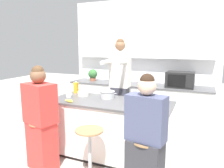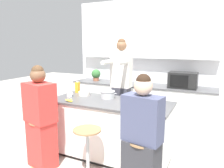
# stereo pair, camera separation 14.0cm
# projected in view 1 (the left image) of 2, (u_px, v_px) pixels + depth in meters

# --- Properties ---
(ground_plane) EXTENTS (16.00, 16.00, 0.00)m
(ground_plane) POSITION_uv_depth(u_px,v_px,m) (110.00, 156.00, 3.45)
(ground_plane) COLOR #B2ADA3
(wall_back) EXTENTS (3.22, 0.22, 2.70)m
(wall_back) POSITION_uv_depth(u_px,v_px,m) (142.00, 53.00, 4.76)
(wall_back) COLOR white
(wall_back) RESTS_ON ground_plane
(back_counter) EXTENTS (2.99, 0.60, 0.91)m
(back_counter) POSITION_uv_depth(u_px,v_px,m) (137.00, 105.00, 4.69)
(back_counter) COLOR white
(back_counter) RESTS_ON ground_plane
(kitchen_island) EXTENTS (1.85, 0.78, 0.89)m
(kitchen_island) POSITION_uv_depth(u_px,v_px,m) (110.00, 129.00, 3.37)
(kitchen_island) COLOR black
(kitchen_island) RESTS_ON ground_plane
(bar_stool_leftmost) EXTENTS (0.38, 0.38, 0.68)m
(bar_stool_leftmost) POSITION_uv_depth(u_px,v_px,m) (44.00, 143.00, 3.08)
(bar_stool_leftmost) COLOR #997047
(bar_stool_leftmost) RESTS_ON ground_plane
(bar_stool_center) EXTENTS (0.38, 0.38, 0.68)m
(bar_stool_center) POSITION_uv_depth(u_px,v_px,m) (90.00, 153.00, 2.80)
(bar_stool_center) COLOR #997047
(bar_stool_center) RESTS_ON ground_plane
(bar_stool_rightmost) EXTENTS (0.38, 0.38, 0.68)m
(bar_stool_rightmost) POSITION_uv_depth(u_px,v_px,m) (146.00, 165.00, 2.51)
(bar_stool_rightmost) COLOR #997047
(bar_stool_rightmost) RESTS_ON ground_plane
(person_cooking) EXTENTS (0.35, 0.58, 1.84)m
(person_cooking) POSITION_uv_depth(u_px,v_px,m) (120.00, 90.00, 3.92)
(person_cooking) COLOR #383842
(person_cooking) RESTS_ON ground_plane
(person_wrapped_blanket) EXTENTS (0.49, 0.39, 1.46)m
(person_wrapped_blanket) POSITION_uv_depth(u_px,v_px,m) (41.00, 121.00, 3.00)
(person_wrapped_blanket) COLOR red
(person_wrapped_blanket) RESTS_ON ground_plane
(person_seated_near) EXTENTS (0.46, 0.33, 1.43)m
(person_seated_near) POSITION_uv_depth(u_px,v_px,m) (145.00, 142.00, 2.44)
(person_seated_near) COLOR #333338
(person_seated_near) RESTS_ON ground_plane
(cooking_pot) EXTENTS (0.32, 0.23, 0.12)m
(cooking_pot) POSITION_uv_depth(u_px,v_px,m) (107.00, 95.00, 3.45)
(cooking_pot) COLOR #B7BABC
(cooking_pot) RESTS_ON kitchen_island
(fruit_bowl) EXTENTS (0.23, 0.23, 0.07)m
(fruit_bowl) POSITION_uv_depth(u_px,v_px,m) (146.00, 101.00, 3.15)
(fruit_bowl) COLOR #B7BABC
(fruit_bowl) RESTS_ON kitchen_island
(mixing_bowl_steel) EXTENTS (0.19, 0.19, 0.07)m
(mixing_bowl_steel) POSITION_uv_depth(u_px,v_px,m) (83.00, 94.00, 3.64)
(mixing_bowl_steel) COLOR silver
(mixing_bowl_steel) RESTS_ON kitchen_island
(coffee_cup_near) EXTENTS (0.12, 0.09, 0.10)m
(coffee_cup_near) POSITION_uv_depth(u_px,v_px,m) (69.00, 94.00, 3.54)
(coffee_cup_near) COLOR white
(coffee_cup_near) RESTS_ON kitchen_island
(banana_bunch) EXTENTS (0.14, 0.10, 0.05)m
(banana_bunch) POSITION_uv_depth(u_px,v_px,m) (69.00, 101.00, 3.23)
(banana_bunch) COLOR yellow
(banana_bunch) RESTS_ON kitchen_island
(juice_carton) EXTENTS (0.07, 0.07, 0.20)m
(juice_carton) POSITION_uv_depth(u_px,v_px,m) (76.00, 88.00, 3.84)
(juice_carton) COLOR gold
(juice_carton) RESTS_ON kitchen_island
(microwave) EXTENTS (0.53, 0.34, 0.30)m
(microwave) POSITION_uv_depth(u_px,v_px,m) (180.00, 80.00, 4.22)
(microwave) COLOR black
(microwave) RESTS_ON back_counter
(potted_plant) EXTENTS (0.21, 0.21, 0.27)m
(potted_plant) POSITION_uv_depth(u_px,v_px,m) (93.00, 75.00, 4.99)
(potted_plant) COLOR #93563D
(potted_plant) RESTS_ON back_counter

